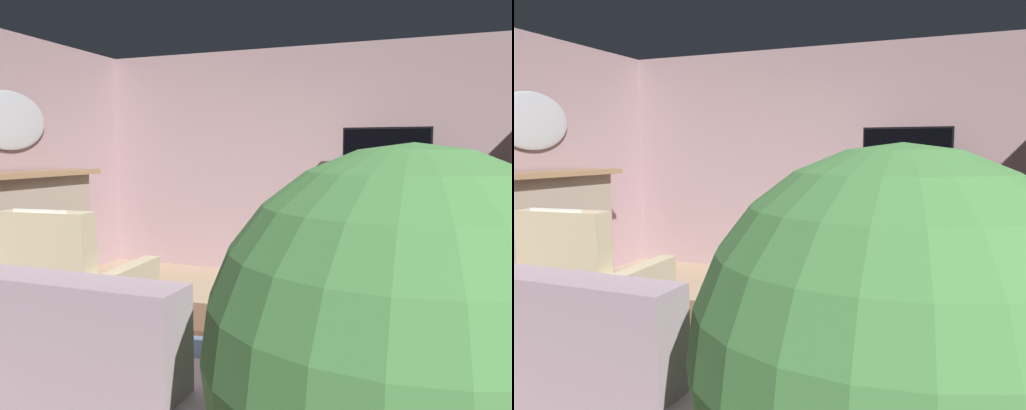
# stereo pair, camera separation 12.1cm
# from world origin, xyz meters

# --- Properties ---
(ground_plane) EXTENTS (6.29, 6.16, 0.04)m
(ground_plane) POSITION_xyz_m (0.00, 0.00, -0.02)
(ground_plane) COLOR tan
(wall_back) EXTENTS (6.29, 0.10, 2.68)m
(wall_back) POSITION_xyz_m (0.00, 2.83, 1.34)
(wall_back) COLOR gray
(wall_back) RESTS_ON ground_plane
(rug_central) EXTENTS (2.44, 2.01, 0.01)m
(rug_central) POSITION_xyz_m (-0.15, -0.49, 0.01)
(rug_central) COLOR slate
(rug_central) RESTS_ON ground_plane
(fireplace) EXTENTS (0.86, 1.53, 1.28)m
(fireplace) POSITION_xyz_m (-2.57, 0.93, 0.61)
(fireplace) COLOR #4C4C51
(fireplace) RESTS_ON ground_plane
(wall_mirror_oval) EXTENTS (0.06, 0.96, 0.60)m
(wall_mirror_oval) POSITION_xyz_m (-2.82, 0.93, 1.79)
(wall_mirror_oval) COLOR #B2B7BF
(tv_cabinet) EXTENTS (1.28, 0.51, 1.07)m
(tv_cabinet) POSITION_xyz_m (0.72, 2.48, 0.51)
(tv_cabinet) COLOR #352315
(tv_cabinet) RESTS_ON ground_plane
(television) EXTENTS (0.91, 0.20, 0.65)m
(television) POSITION_xyz_m (0.72, 2.42, 1.42)
(television) COLOR black
(television) RESTS_ON tv_cabinet
(coffee_table) EXTENTS (1.13, 0.59, 0.44)m
(coffee_table) POSITION_xyz_m (0.13, -0.24, 0.39)
(coffee_table) COLOR brown
(coffee_table) RESTS_ON ground_plane
(tv_remote) EXTENTS (0.10, 0.18, 0.02)m
(tv_remote) POSITION_xyz_m (0.23, -0.37, 0.45)
(tv_remote) COLOR black
(tv_remote) RESTS_ON coffee_table
(folded_newspaper) EXTENTS (0.36, 0.32, 0.01)m
(folded_newspaper) POSITION_xyz_m (0.25, -0.33, 0.45)
(folded_newspaper) COLOR silver
(folded_newspaper) RESTS_ON coffee_table
(armchair_in_far_corner) EXTENTS (0.93, 0.86, 1.05)m
(armchair_in_far_corner) POSITION_xyz_m (1.63, -0.07, 0.32)
(armchair_in_far_corner) COLOR #AD93A3
(armchair_in_far_corner) RESTS_ON ground_plane
(armchair_angled_to_table) EXTENTS (1.00, 0.94, 1.09)m
(armchair_angled_to_table) POSITION_xyz_m (-1.28, -0.03, 0.34)
(armchair_angled_to_table) COLOR tan
(armchair_angled_to_table) RESTS_ON ground_plane
(potted_plant_tall_palm_by_window) EXTENTS (0.37, 0.37, 1.32)m
(potted_plant_tall_palm_by_window) POSITION_xyz_m (1.19, 0.82, 0.71)
(potted_plant_tall_palm_by_window) COLOR #3D4C5B
(potted_plant_tall_palm_by_window) RESTS_ON ground_plane
(potted_plant_on_hearth_side) EXTENTS (1.20, 1.20, 1.51)m
(potted_plant_on_hearth_side) POSITION_xyz_m (1.25, -1.63, 0.90)
(potted_plant_on_hearth_side) COLOR slate
(potted_plant_on_hearth_side) RESTS_ON ground_plane
(cat) EXTENTS (0.42, 0.68, 0.22)m
(cat) POSITION_xyz_m (-1.23, 0.93, 0.11)
(cat) COLOR #2D2D33
(cat) RESTS_ON ground_plane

